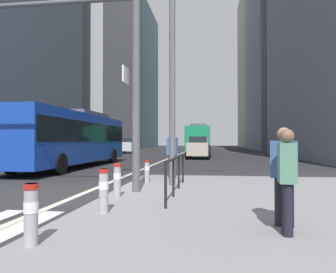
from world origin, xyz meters
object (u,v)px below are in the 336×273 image
object	(u,v)px
bollard_front	(31,211)
pedestrian_waiting	(284,172)
bollard_right	(117,178)
bollard_back	(147,170)
traffic_signal_gantry	(56,51)
pedestrian_far	(287,176)
street_lamp_post	(172,24)
pedestrian_walking	(172,152)
city_bus_blue_oncoming	(73,136)
car_oncoming_mid	(128,145)
city_bus_red_receding	(199,139)
bollard_left	(104,188)
car_receding_near	(199,147)

from	to	relation	value
bollard_front	pedestrian_waiting	size ratio (longest dim) A/B	0.51
bollard_right	bollard_back	world-z (taller)	bollard_right
traffic_signal_gantry	pedestrian_far	world-z (taller)	traffic_signal_gantry
bollard_back	pedestrian_waiting	size ratio (longest dim) A/B	0.47
bollard_front	bollard_right	xyz separation A→B (m)	(0.06, 3.73, 0.00)
street_lamp_post	pedestrian_walking	distance (m)	4.59
city_bus_blue_oncoming	car_oncoming_mid	bearing A→B (deg)	96.32
city_bus_red_receding	bollard_front	size ratio (longest dim) A/B	13.37
city_bus_red_receding	car_oncoming_mid	size ratio (longest dim) A/B	2.74
bollard_back	car_oncoming_mid	bearing A→B (deg)	106.01
pedestrian_walking	pedestrian_far	world-z (taller)	pedestrian_walking
city_bus_red_receding	car_oncoming_mid	bearing A→B (deg)	166.73
pedestrian_waiting	pedestrian_far	bearing A→B (deg)	-97.33
city_bus_blue_oncoming	pedestrian_walking	bearing A→B (deg)	-40.84
city_bus_blue_oncoming	bollard_left	distance (m)	13.16
bollard_left	bollard_right	bearing A→B (deg)	98.23
city_bus_red_receding	street_lamp_post	distance (m)	27.54
bollard_right	pedestrian_far	size ratio (longest dim) A/B	0.53
car_receding_near	traffic_signal_gantry	bearing A→B (deg)	-99.80
car_receding_near	bollard_left	world-z (taller)	car_receding_near
bollard_front	city_bus_red_receding	bearing A→B (deg)	88.23
city_bus_red_receding	city_bus_blue_oncoming	bearing A→B (deg)	-108.76
bollard_right	pedestrian_far	distance (m)	4.43
city_bus_red_receding	pedestrian_waiting	distance (m)	32.01
traffic_signal_gantry	city_bus_blue_oncoming	bearing A→B (deg)	111.69
street_lamp_post	bollard_back	world-z (taller)	street_lamp_post
street_lamp_post	pedestrian_walking	bearing A→B (deg)	97.00
pedestrian_far	pedestrian_walking	bearing A→B (deg)	110.27
street_lamp_post	bollard_left	bearing A→B (deg)	-102.05
bollard_back	bollard_right	bearing A→B (deg)	-93.55
city_bus_blue_oncoming	traffic_signal_gantry	world-z (taller)	traffic_signal_gantry
city_bus_red_receding	street_lamp_post	bearing A→B (deg)	-89.71
street_lamp_post	bollard_front	distance (m)	7.72
bollard_front	pedestrian_waiting	distance (m)	3.88
bollard_left	pedestrian_walking	size ratio (longest dim) A/B	0.49
pedestrian_waiting	car_oncoming_mid	bearing A→B (deg)	108.88
bollard_left	car_oncoming_mid	bearing A→B (deg)	104.04
bollard_back	pedestrian_waiting	world-z (taller)	pedestrian_waiting
car_receding_near	city_bus_blue_oncoming	bearing A→B (deg)	-123.79
pedestrian_walking	traffic_signal_gantry	bearing A→B (deg)	-131.25
car_oncoming_mid	bollard_back	world-z (taller)	car_oncoming_mid
city_bus_blue_oncoming	street_lamp_post	xyz separation A→B (m)	(6.82, -7.64, 3.45)
traffic_signal_gantry	bollard_front	bearing A→B (deg)	-66.03
street_lamp_post	pedestrian_waiting	world-z (taller)	street_lamp_post
traffic_signal_gantry	car_receding_near	bearing A→B (deg)	80.20
city_bus_blue_oncoming	pedestrian_waiting	world-z (taller)	city_bus_blue_oncoming
street_lamp_post	car_oncoming_mid	bearing A→B (deg)	107.41
traffic_signal_gantry	bollard_left	world-z (taller)	traffic_signal_gantry
street_lamp_post	bollard_right	xyz separation A→B (m)	(-1.11, -2.30, -4.66)
traffic_signal_gantry	bollard_right	world-z (taller)	traffic_signal_gantry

